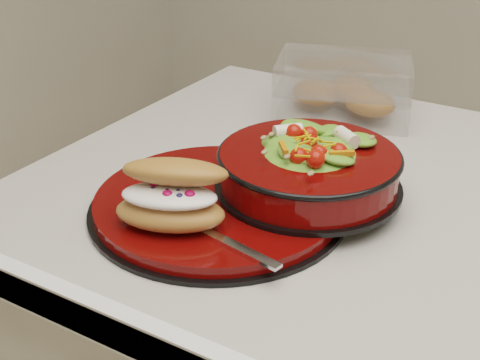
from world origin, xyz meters
The scene contains 5 objects.
dinner_plate centered at (-0.32, -0.14, 0.91)m, with size 0.32×0.32×0.02m.
salad_bowl centered at (-0.23, -0.06, 0.96)m, with size 0.24×0.24×0.10m.
croissant centered at (-0.33, -0.22, 0.96)m, with size 0.14×0.13×0.08m.
fork centered at (-0.27, -0.22, 0.92)m, with size 0.17×0.05×0.00m.
pastry_box centered at (-0.32, 0.24, 0.94)m, with size 0.26×0.22×0.09m.
Camera 1 is at (0.08, -0.74, 1.32)m, focal length 50.00 mm.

